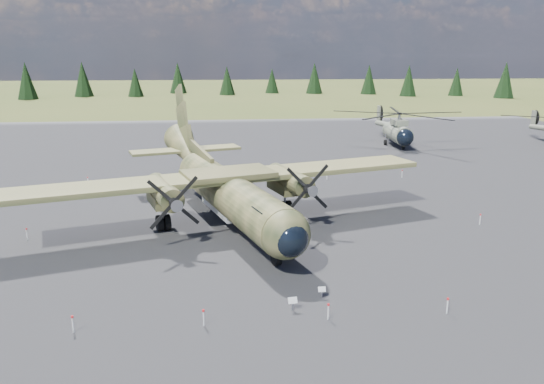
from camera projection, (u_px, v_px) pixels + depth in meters
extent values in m
plane|color=brown|center=(263.00, 232.00, 38.56)|extent=(500.00, 500.00, 0.00)
cube|color=#515155|center=(254.00, 197.00, 48.19)|extent=(120.00, 120.00, 0.04)
cylinder|color=#333B20|center=(231.00, 194.00, 39.14)|extent=(8.64, 19.54, 3.04)
sphere|color=#333B20|center=(285.00, 234.00, 30.45)|extent=(3.72, 3.72, 2.97)
sphere|color=black|center=(290.00, 238.00, 29.93)|extent=(2.73, 2.73, 2.19)
cube|color=black|center=(273.00, 213.00, 31.79)|extent=(2.58, 2.30, 0.60)
cone|color=#333B20|center=(187.00, 151.00, 50.26)|extent=(5.03, 8.00, 4.56)
cube|color=#96999B|center=(227.00, 207.00, 40.42)|extent=(3.88, 6.82, 0.54)
cube|color=#2E3B1E|center=(228.00, 177.00, 39.32)|extent=(31.13, 12.76, 0.38)
cube|color=#333B20|center=(228.00, 173.00, 39.26)|extent=(7.36, 5.64, 0.38)
cylinder|color=#333B20|center=(164.00, 192.00, 37.33)|extent=(3.21, 5.87, 1.63)
cube|color=#333B20|center=(162.00, 198.00, 38.28)|extent=(2.64, 4.00, 0.87)
cone|color=gray|center=(175.00, 204.00, 34.19)|extent=(1.07, 1.17, 0.82)
cylinder|color=black|center=(163.00, 223.00, 38.74)|extent=(1.26, 1.42, 1.19)
cylinder|color=#333B20|center=(290.00, 180.00, 41.02)|extent=(3.21, 5.87, 1.63)
cube|color=#333B20|center=(285.00, 186.00, 41.97)|extent=(2.64, 4.00, 0.87)
cone|color=gray|center=(310.00, 190.00, 37.88)|extent=(1.07, 1.17, 0.82)
cylinder|color=black|center=(285.00, 208.00, 42.43)|extent=(1.26, 1.42, 1.19)
cube|color=#333B20|center=(199.00, 152.00, 46.43)|extent=(2.70, 7.92, 1.82)
cube|color=#2E3B1E|center=(186.00, 150.00, 50.73)|extent=(10.65, 5.34, 0.24)
cylinder|color=gray|center=(276.00, 245.00, 31.88)|extent=(0.19, 0.19, 0.98)
cylinder|color=black|center=(276.00, 257.00, 32.08)|extent=(0.66, 1.08, 1.01)
cylinder|color=slate|center=(398.00, 133.00, 74.31)|extent=(2.90, 7.36, 2.51)
sphere|color=black|center=(405.00, 138.00, 70.83)|extent=(2.43, 2.43, 2.31)
sphere|color=slate|center=(391.00, 130.00, 77.81)|extent=(2.43, 2.43, 2.31)
cube|color=slate|center=(399.00, 122.00, 73.52)|extent=(1.88, 3.30, 0.75)
cylinder|color=gray|center=(399.00, 117.00, 73.33)|extent=(0.38, 0.38, 1.01)
cylinder|color=slate|center=(384.00, 124.00, 81.37)|extent=(1.31, 8.61, 1.44)
cube|color=slate|center=(379.00, 113.00, 84.70)|extent=(0.30, 1.42, 2.41)
cylinder|color=black|center=(381.00, 113.00, 84.72)|extent=(0.20, 2.61, 2.61)
cylinder|color=black|center=(403.00, 147.00, 71.76)|extent=(0.32, 0.70, 0.68)
cylinder|color=black|center=(385.00, 142.00, 75.78)|extent=(0.34, 0.82, 0.80)
cylinder|color=gray|center=(385.00, 139.00, 75.65)|extent=(0.15, 0.15, 1.46)
cylinder|color=black|center=(404.00, 142.00, 75.91)|extent=(0.34, 0.82, 0.80)
cylinder|color=gray|center=(404.00, 139.00, 75.78)|extent=(0.15, 0.15, 1.46)
cylinder|color=slate|center=(543.00, 128.00, 78.56)|extent=(1.79, 7.84, 1.31)
cube|color=slate|center=(534.00, 118.00, 81.60)|extent=(0.37, 1.30, 2.20)
cylinder|color=black|center=(536.00, 118.00, 81.59)|extent=(0.37, 2.36, 2.38)
cube|color=gray|center=(292.00, 305.00, 26.64)|extent=(0.09, 0.09, 0.58)
cube|color=white|center=(293.00, 300.00, 26.52)|extent=(0.49, 0.26, 0.32)
cube|color=gray|center=(322.00, 293.00, 28.05)|extent=(0.08, 0.08, 0.50)
cube|color=white|center=(322.00, 289.00, 27.95)|extent=(0.41, 0.20, 0.28)
cylinder|color=white|center=(73.00, 325.00, 24.46)|extent=(0.07, 0.07, 0.80)
cylinder|color=red|center=(72.00, 317.00, 24.36)|extent=(0.12, 0.12, 0.10)
cylinder|color=white|center=(204.00, 318.00, 25.06)|extent=(0.07, 0.07, 0.80)
cylinder|color=red|center=(203.00, 311.00, 24.96)|extent=(0.12, 0.12, 0.10)
cylinder|color=white|center=(328.00, 312.00, 25.65)|extent=(0.07, 0.07, 0.80)
cylinder|color=red|center=(329.00, 305.00, 25.55)|extent=(0.12, 0.12, 0.10)
cylinder|color=white|center=(447.00, 306.00, 26.25)|extent=(0.07, 0.07, 0.80)
cylinder|color=red|center=(448.00, 299.00, 26.15)|extent=(0.12, 0.12, 0.10)
cylinder|color=white|center=(88.00, 181.00, 52.28)|extent=(0.07, 0.07, 0.80)
cylinder|color=red|center=(88.00, 177.00, 52.18)|extent=(0.12, 0.12, 0.10)
cylinder|color=white|center=(170.00, 180.00, 53.08)|extent=(0.07, 0.07, 0.80)
cylinder|color=red|center=(170.00, 176.00, 52.98)|extent=(0.12, 0.12, 0.10)
cylinder|color=white|center=(250.00, 178.00, 53.87)|extent=(0.07, 0.07, 0.80)
cylinder|color=red|center=(250.00, 174.00, 53.77)|extent=(0.12, 0.12, 0.10)
cylinder|color=white|center=(327.00, 176.00, 54.66)|extent=(0.07, 0.07, 0.80)
cylinder|color=red|center=(327.00, 172.00, 54.56)|extent=(0.12, 0.12, 0.10)
cylinder|color=white|center=(402.00, 174.00, 55.46)|extent=(0.07, 0.07, 0.80)
cylinder|color=red|center=(402.00, 170.00, 55.36)|extent=(0.12, 0.12, 0.10)
cylinder|color=white|center=(27.00, 234.00, 36.82)|extent=(0.07, 0.07, 0.80)
cylinder|color=red|center=(26.00, 229.00, 36.72)|extent=(0.12, 0.12, 0.10)
cylinder|color=white|center=(480.00, 220.00, 40.10)|extent=(0.07, 0.07, 0.80)
cylinder|color=red|center=(481.00, 215.00, 40.00)|extent=(0.12, 0.12, 0.10)
cone|color=black|center=(505.00, 80.00, 159.25)|extent=(5.98, 5.98, 10.67)
cone|color=black|center=(456.00, 82.00, 168.76)|extent=(4.92, 4.92, 8.78)
cone|color=black|center=(409.00, 80.00, 166.95)|extent=(5.43, 5.43, 9.70)
cone|color=black|center=(369.00, 79.00, 175.79)|extent=(5.39, 5.39, 9.63)
cone|color=black|center=(314.00, 78.00, 178.35)|extent=(5.68, 5.68, 10.14)
cone|color=black|center=(272.00, 81.00, 180.39)|extent=(4.61, 4.61, 8.23)
cone|color=black|center=(227.00, 80.00, 172.08)|extent=(5.12, 5.12, 9.15)
cone|color=black|center=(178.00, 78.00, 179.82)|extent=(5.73, 5.73, 10.22)
cone|color=black|center=(135.00, 82.00, 164.69)|extent=(4.87, 4.87, 8.70)
cone|color=black|center=(83.00, 79.00, 164.63)|extent=(5.98, 5.98, 10.68)
cone|color=black|center=(26.00, 81.00, 154.36)|extent=(5.98, 5.98, 10.68)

